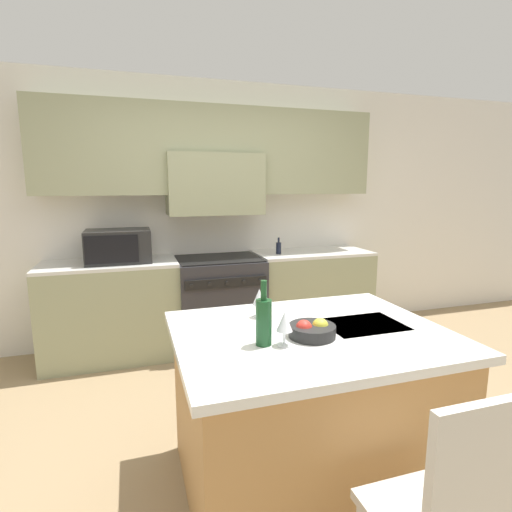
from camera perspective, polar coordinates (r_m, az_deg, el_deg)
ground_plane at (r=2.84m, az=3.03°, el=-25.26°), size 10.00×10.00×0.00m
back_cabinetry at (r=4.22m, az=-6.30°, el=9.29°), size 10.00×0.46×2.70m
back_counter at (r=4.14m, az=-5.31°, el=-6.43°), size 3.32×0.62×0.93m
range_stove at (r=4.13m, az=-5.25°, el=-6.58°), size 0.84×0.70×0.92m
microwave at (r=3.93m, az=-19.05°, el=1.37°), size 0.58×0.40×0.30m
kitchen_island at (r=2.34m, az=7.56°, el=-20.64°), size 1.42×1.10×0.89m
wine_bottle at (r=1.92m, az=1.10°, el=-9.22°), size 0.08×0.08×0.32m
wine_glass_near at (r=1.91m, az=4.10°, el=-9.48°), size 0.08×0.08×0.17m
wine_glass_far at (r=2.30m, az=0.46°, el=-6.03°), size 0.08×0.08×0.17m
fruit_bowl at (r=2.06m, az=8.02°, el=-10.42°), size 0.24×0.24×0.09m
oil_bottle_on_counter at (r=4.17m, az=3.24°, el=1.19°), size 0.05×0.05×0.17m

